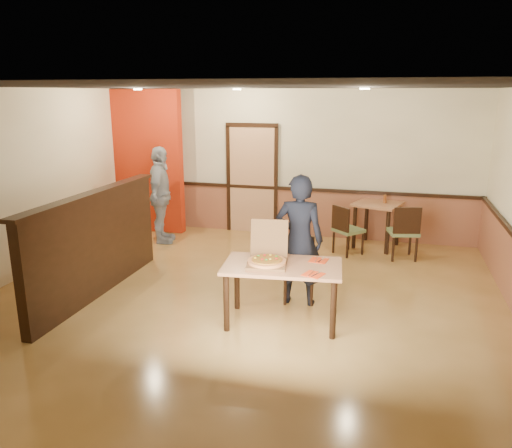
# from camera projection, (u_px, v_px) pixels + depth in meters

# --- Properties ---
(floor) EXTENTS (7.00, 7.00, 0.00)m
(floor) POSITION_uv_depth(u_px,v_px,m) (240.00, 303.00, 6.69)
(floor) COLOR tan
(floor) RESTS_ON ground
(ceiling) EXTENTS (7.00, 7.00, 0.00)m
(ceiling) POSITION_uv_depth(u_px,v_px,m) (238.00, 86.00, 5.97)
(ceiling) COLOR black
(ceiling) RESTS_ON wall_back
(wall_back) EXTENTS (7.00, 0.00, 7.00)m
(wall_back) POSITION_uv_depth(u_px,v_px,m) (293.00, 164.00, 9.60)
(wall_back) COLOR #FAEFC4
(wall_back) RESTS_ON floor
(wall_left) EXTENTS (0.00, 7.00, 7.00)m
(wall_left) POSITION_uv_depth(u_px,v_px,m) (9.00, 187.00, 7.22)
(wall_left) COLOR #FAEFC4
(wall_left) RESTS_ON floor
(wainscot_back) EXTENTS (7.00, 0.04, 0.90)m
(wainscot_back) POSITION_uv_depth(u_px,v_px,m) (291.00, 212.00, 9.81)
(wainscot_back) COLOR #97573C
(wainscot_back) RESTS_ON floor
(chair_rail_back) EXTENTS (7.00, 0.06, 0.06)m
(chair_rail_back) POSITION_uv_depth(u_px,v_px,m) (292.00, 189.00, 9.67)
(chair_rail_back) COLOR black
(chair_rail_back) RESTS_ON wall_back
(back_door) EXTENTS (0.90, 0.06, 2.10)m
(back_door) POSITION_uv_depth(u_px,v_px,m) (252.00, 180.00, 9.85)
(back_door) COLOR tan
(back_door) RESTS_ON wall_back
(booth_partition) EXTENTS (0.20, 3.10, 1.44)m
(booth_partition) POSITION_uv_depth(u_px,v_px,m) (96.00, 243.00, 6.82)
(booth_partition) COLOR black
(booth_partition) RESTS_ON floor
(red_accent_panel) EXTENTS (1.60, 0.20, 2.78)m
(red_accent_panel) POSITION_uv_depth(u_px,v_px,m) (144.00, 162.00, 9.86)
(red_accent_panel) COLOR #AC240C
(red_accent_panel) RESTS_ON floor
(spot_a) EXTENTS (0.14, 0.14, 0.02)m
(spot_a) POSITION_uv_depth(u_px,v_px,m) (138.00, 89.00, 8.24)
(spot_a) COLOR #FFF6B2
(spot_a) RESTS_ON ceiling
(spot_b) EXTENTS (0.14, 0.14, 0.02)m
(spot_b) POSITION_uv_depth(u_px,v_px,m) (237.00, 89.00, 8.51)
(spot_b) COLOR #FFF6B2
(spot_b) RESTS_ON ceiling
(spot_c) EXTENTS (0.14, 0.14, 0.02)m
(spot_c) POSITION_uv_depth(u_px,v_px,m) (365.00, 89.00, 7.02)
(spot_c) COLOR #FFF6B2
(spot_c) RESTS_ON ceiling
(main_table) EXTENTS (1.47, 0.94, 0.75)m
(main_table) POSITION_uv_depth(u_px,v_px,m) (282.00, 273.00, 5.96)
(main_table) COLOR #B2734B
(main_table) RESTS_ON floor
(diner_chair) EXTENTS (0.48, 0.48, 0.85)m
(diner_chair) POSITION_uv_depth(u_px,v_px,m) (299.00, 266.00, 6.72)
(diner_chair) COLOR #647745
(diner_chair) RESTS_ON floor
(side_chair_left) EXTENTS (0.60, 0.60, 0.86)m
(side_chair_left) POSITION_uv_depth(u_px,v_px,m) (346.00, 228.00, 8.56)
(side_chair_left) COLOR #647745
(side_chair_left) RESTS_ON floor
(side_chair_right) EXTENTS (0.56, 0.56, 0.93)m
(side_chair_right) POSITION_uv_depth(u_px,v_px,m) (404.00, 230.00, 8.29)
(side_chair_right) COLOR #647745
(side_chair_right) RESTS_ON floor
(side_table) EXTENTS (0.95, 0.95, 0.82)m
(side_table) POSITION_uv_depth(u_px,v_px,m) (377.00, 213.00, 8.95)
(side_table) COLOR #B2734B
(side_table) RESTS_ON floor
(diner) EXTENTS (0.65, 0.44, 1.74)m
(diner) POSITION_uv_depth(u_px,v_px,m) (299.00, 240.00, 6.48)
(diner) COLOR black
(diner) RESTS_ON floor
(passerby) EXTENTS (0.68, 1.12, 1.79)m
(passerby) POSITION_uv_depth(u_px,v_px,m) (161.00, 195.00, 9.18)
(passerby) COLOR #94959C
(passerby) RESTS_ON floor
(pizza_box) EXTENTS (0.53, 0.60, 0.48)m
(pizza_box) POSITION_uv_depth(u_px,v_px,m) (267.00, 259.00, 5.94)
(pizza_box) COLOR brown
(pizza_box) RESTS_ON main_table
(pizza) EXTENTS (0.51, 0.51, 0.03)m
(pizza) POSITION_uv_depth(u_px,v_px,m) (267.00, 261.00, 5.90)
(pizza) COLOR #CC854A
(pizza) RESTS_ON pizza_box
(napkin_near) EXTENTS (0.27, 0.27, 0.01)m
(napkin_near) POSITION_uv_depth(u_px,v_px,m) (313.00, 274.00, 5.60)
(napkin_near) COLOR red
(napkin_near) RESTS_ON main_table
(napkin_far) EXTENTS (0.24, 0.24, 0.01)m
(napkin_far) POSITION_uv_depth(u_px,v_px,m) (319.00, 260.00, 6.08)
(napkin_far) COLOR red
(napkin_far) RESTS_ON main_table
(condiment) EXTENTS (0.06, 0.06, 0.14)m
(condiment) POSITION_uv_depth(u_px,v_px,m) (385.00, 199.00, 8.90)
(condiment) COLOR brown
(condiment) RESTS_ON side_table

